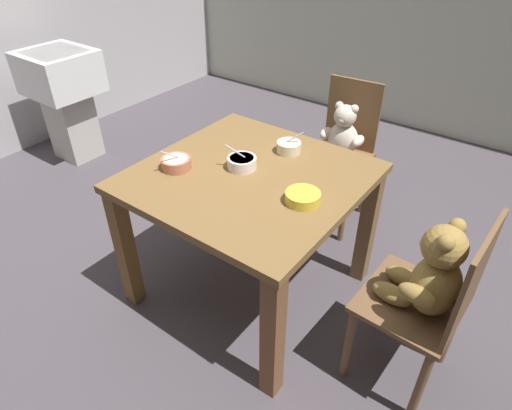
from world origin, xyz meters
TOP-DOWN VIEW (x-y plane):
  - ground_plane at (0.00, 0.00)m, footprint 5.20×5.20m
  - dining_table at (0.00, 0.00)m, footprint 0.99×0.97m
  - teddy_chair_far_center at (0.04, 0.88)m, footprint 0.40×0.44m
  - teddy_chair_near_right at (0.88, -0.02)m, footprint 0.39×0.42m
  - porridge_bowl_white_center at (-0.06, 0.02)m, footprint 0.14×0.14m
  - porridge_bowl_cream_far_center at (0.03, 0.28)m, footprint 0.12×0.12m
  - porridge_bowl_yellow_near_right at (0.31, -0.05)m, footprint 0.15×0.15m
  - porridge_bowl_terracotta_near_left at (-0.31, -0.16)m, footprint 0.14×0.15m
  - sink_basin at (-2.05, 0.36)m, footprint 0.50×0.46m

SIDE VIEW (x-z plane):
  - ground_plane at x=0.00m, z-range -0.04..0.00m
  - teddy_chair_far_center at x=0.04m, z-range 0.08..0.97m
  - sink_basin at x=-2.05m, z-range 0.13..0.98m
  - teddy_chair_near_right at x=0.88m, z-range 0.13..1.00m
  - dining_table at x=0.00m, z-range 0.24..0.96m
  - porridge_bowl_yellow_near_right at x=0.31m, z-range 0.73..0.77m
  - porridge_bowl_terracotta_near_left at x=-0.31m, z-range 0.69..0.81m
  - porridge_bowl_white_center at x=-0.06m, z-range 0.69..0.82m
  - porridge_bowl_cream_far_center at x=0.03m, z-range 0.70..0.81m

